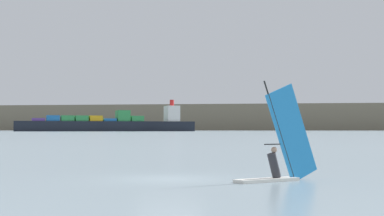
% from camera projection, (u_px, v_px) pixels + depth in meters
% --- Properties ---
extents(ground_plane, '(4000.00, 4000.00, 0.00)m').
position_uv_depth(ground_plane, '(170.00, 179.00, 22.33)').
color(ground_plane, gray).
extents(windsurfer, '(3.51, 2.09, 3.83)m').
position_uv_depth(windsurfer, '(279.00, 156.00, 21.51)').
color(windsurfer, white).
rests_on(windsurfer, ground_plane).
extents(cargo_ship, '(168.49, 56.14, 30.61)m').
position_uv_depth(cargo_ship, '(109.00, 124.00, 547.71)').
color(cargo_ship, black).
rests_on(cargo_ship, ground_plane).
extents(distant_headland, '(1148.24, 711.07, 42.22)m').
position_uv_depth(distant_headland, '(308.00, 119.00, 1139.88)').
color(distant_headland, '#756B56').
rests_on(distant_headland, ground_plane).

